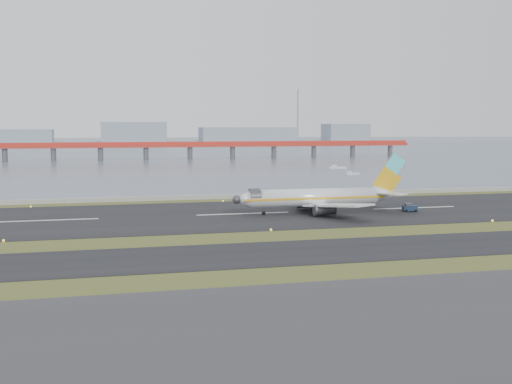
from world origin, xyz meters
TOP-DOWN VIEW (x-y plane):
  - ground at (0.00, 0.00)m, footprint 1000.00×1000.00m
  - apron_strip at (0.00, -55.00)m, footprint 1000.00×50.00m
  - taxiway_strip at (0.00, -12.00)m, footprint 1000.00×18.00m
  - runway_strip at (0.00, 30.00)m, footprint 1000.00×45.00m
  - seawall at (0.00, 60.00)m, footprint 1000.00×2.50m
  - bay_water at (0.00, 460.00)m, footprint 1400.00×800.00m
  - red_pier at (20.00, 250.00)m, footprint 260.00×5.00m
  - far_shoreline at (13.62, 620.00)m, footprint 1400.00×80.00m
  - airliner at (16.28, 27.11)m, footprint 38.52×32.89m
  - pushback_tug at (35.94, 24.40)m, footprint 3.25×2.19m
  - workboat_near at (63.86, 124.93)m, footprint 6.43×3.44m
  - workboat_far at (70.89, 158.09)m, footprint 7.58×4.45m

SIDE VIEW (x-z plane):
  - ground at x=0.00m, z-range 0.00..0.00m
  - bay_water at x=0.00m, z-range -0.65..0.65m
  - apron_strip at x=0.00m, z-range 0.00..0.10m
  - taxiway_strip at x=0.00m, z-range 0.00..0.10m
  - runway_strip at x=0.00m, z-range 0.00..0.10m
  - workboat_near at x=63.86m, z-range -0.27..1.22m
  - seawall at x=0.00m, z-range 0.00..1.00m
  - workboat_far at x=70.89m, z-range -0.32..1.43m
  - pushback_tug at x=35.94m, z-range -0.03..1.91m
  - airliner at x=16.28m, z-range -2.94..9.86m
  - far_shoreline at x=13.62m, z-range -24.18..36.32m
  - red_pier at x=20.00m, z-range 2.18..12.38m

